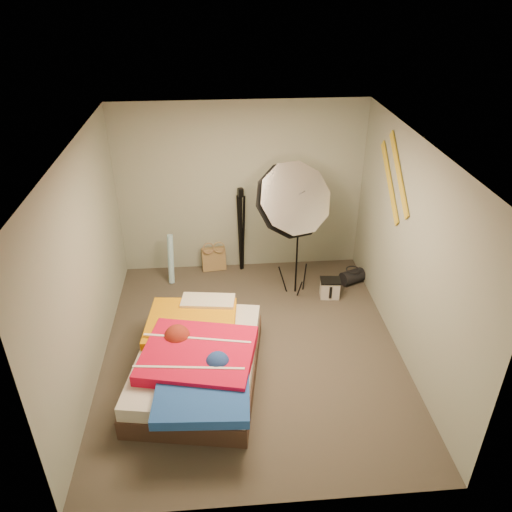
{
  "coord_description": "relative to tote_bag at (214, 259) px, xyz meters",
  "views": [
    {
      "loc": [
        -0.34,
        -4.61,
        3.97
      ],
      "look_at": [
        0.1,
        0.6,
        0.95
      ],
      "focal_mm": 35.0,
      "sensor_mm": 36.0,
      "label": 1
    }
  ],
  "objects": [
    {
      "name": "bed",
      "position": [
        -0.2,
        -2.33,
        0.09
      ],
      "size": [
        1.55,
        2.08,
        0.53
      ],
      "color": "#452F26",
      "rests_on": "floor"
    },
    {
      "name": "wall_left",
      "position": [
        -1.32,
        -1.9,
        1.07
      ],
      "size": [
        0.0,
        4.0,
        4.0
      ],
      "primitive_type": "plane",
      "rotation": [
        1.57,
        0.0,
        1.57
      ],
      "color": "gray",
      "rests_on": "floor"
    },
    {
      "name": "wall_right",
      "position": [
        2.18,
        -1.9,
        1.07
      ],
      "size": [
        0.0,
        4.0,
        4.0
      ],
      "primitive_type": "plane",
      "rotation": [
        1.57,
        0.0,
        -1.57
      ],
      "color": "gray",
      "rests_on": "floor"
    },
    {
      "name": "wrapping_roll",
      "position": [
        -0.61,
        -0.28,
        0.19
      ],
      "size": [
        0.12,
        0.22,
        0.73
      ],
      "primitive_type": "cylinder",
      "rotation": [
        -0.17,
        0.0,
        -0.19
      ],
      "color": "#4DA9D0",
      "rests_on": "floor"
    },
    {
      "name": "ceiling",
      "position": [
        0.43,
        -1.9,
        2.32
      ],
      "size": [
        4.0,
        4.0,
        0.0
      ],
      "primitive_type": "plane",
      "rotation": [
        3.14,
        0.0,
        0.0
      ],
      "color": "silver",
      "rests_on": "wall_back"
    },
    {
      "name": "wall_stripe_upper",
      "position": [
        2.16,
        -1.3,
        1.77
      ],
      "size": [
        0.02,
        0.91,
        0.78
      ],
      "primitive_type": "cube",
      "rotation": [
        0.7,
        0.0,
        0.0
      ],
      "color": "gold",
      "rests_on": "wall_right"
    },
    {
      "name": "camera_case",
      "position": [
        1.59,
        -0.87,
        -0.05
      ],
      "size": [
        0.27,
        0.21,
        0.26
      ],
      "primitive_type": "cube",
      "rotation": [
        0.0,
        0.0,
        -0.1
      ],
      "color": "beige",
      "rests_on": "floor"
    },
    {
      "name": "wall_back",
      "position": [
        0.43,
        0.1,
        1.07
      ],
      "size": [
        3.5,
        0.0,
        3.5
      ],
      "primitive_type": "plane",
      "rotation": [
        1.57,
        0.0,
        0.0
      ],
      "color": "gray",
      "rests_on": "floor"
    },
    {
      "name": "tote_bag",
      "position": [
        0.0,
        0.0,
        0.0
      ],
      "size": [
        0.37,
        0.2,
        0.36
      ],
      "primitive_type": "cube",
      "rotation": [
        -0.14,
        0.0,
        0.12
      ],
      "color": "tan",
      "rests_on": "floor"
    },
    {
      "name": "photo_umbrella",
      "position": [
        1.01,
        -0.87,
        1.3
      ],
      "size": [
        1.11,
        0.91,
        2.05
      ],
      "color": "black",
      "rests_on": "floor"
    },
    {
      "name": "camera_tripod",
      "position": [
        0.42,
        -0.02,
        0.58
      ],
      "size": [
        0.09,
        0.09,
        1.31
      ],
      "color": "black",
      "rests_on": "floor"
    },
    {
      "name": "duffel_bag",
      "position": [
        1.99,
        -0.55,
        -0.07
      ],
      "size": [
        0.38,
        0.32,
        0.2
      ],
      "primitive_type": "cylinder",
      "rotation": [
        0.0,
        1.57,
        0.41
      ],
      "color": "black",
      "rests_on": "floor"
    },
    {
      "name": "wall_stripe_lower",
      "position": [
        2.16,
        -1.05,
        1.57
      ],
      "size": [
        0.02,
        0.91,
        0.78
      ],
      "primitive_type": "cube",
      "rotation": [
        0.7,
        0.0,
        0.0
      ],
      "color": "gold",
      "rests_on": "wall_right"
    },
    {
      "name": "floor",
      "position": [
        0.43,
        -1.9,
        -0.18
      ],
      "size": [
        4.0,
        4.0,
        0.0
      ],
      "primitive_type": "plane",
      "color": "#4F473B",
      "rests_on": "ground"
    },
    {
      "name": "wall_front",
      "position": [
        0.43,
        -3.9,
        1.07
      ],
      "size": [
        3.5,
        0.0,
        3.5
      ],
      "primitive_type": "plane",
      "rotation": [
        -1.57,
        0.0,
        0.0
      ],
      "color": "gray",
      "rests_on": "floor"
    }
  ]
}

